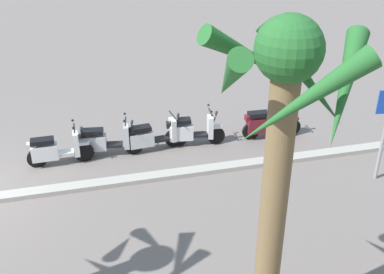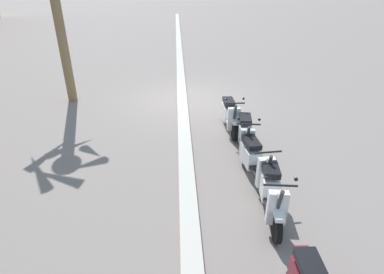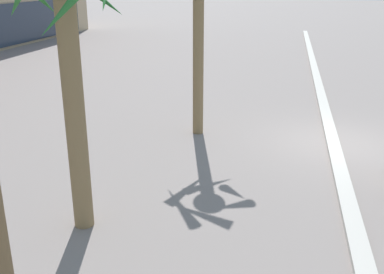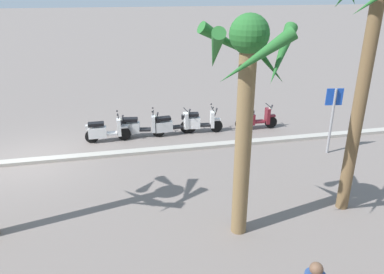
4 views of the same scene
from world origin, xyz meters
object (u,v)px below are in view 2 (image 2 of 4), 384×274
object	(u,v)px
scooter_white_lead_nearest	(271,191)
scooter_silver_mid_front	(245,134)
scooter_white_tail_end	(255,161)
scooter_white_mid_centre	(230,115)

from	to	relation	value
scooter_white_lead_nearest	scooter_silver_mid_front	distance (m)	2.46
scooter_white_tail_end	scooter_white_mid_centre	world-z (taller)	scooter_white_mid_centre
scooter_white_tail_end	scooter_white_mid_centre	bearing A→B (deg)	3.15
scooter_silver_mid_front	scooter_white_mid_centre	bearing A→B (deg)	8.28
scooter_white_lead_nearest	scooter_white_mid_centre	size ratio (longest dim) A/B	1.01
scooter_white_tail_end	scooter_silver_mid_front	size ratio (longest dim) A/B	1.02
scooter_silver_mid_front	scooter_white_mid_centre	xyz separation A→B (m)	(1.33, 0.19, -0.00)
scooter_silver_mid_front	scooter_white_tail_end	bearing A→B (deg)	177.93
scooter_white_lead_nearest	scooter_silver_mid_front	bearing A→B (deg)	-0.06
scooter_white_tail_end	scooter_white_lead_nearest	bearing A→B (deg)	-177.74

